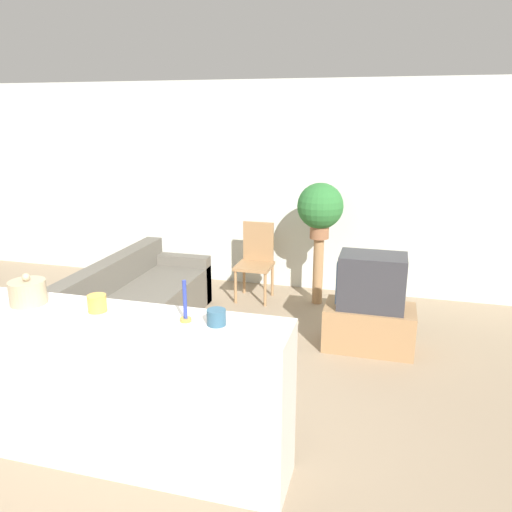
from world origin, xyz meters
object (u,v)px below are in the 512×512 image
object	(u,v)px
television	(371,281)
wooden_chair	(256,258)
decorative_bowl	(28,292)
couch	(138,305)
potted_plant	(320,207)

from	to	relation	value
television	wooden_chair	xyz separation A→B (m)	(-1.47, 1.09, -0.18)
wooden_chair	decorative_bowl	world-z (taller)	decorative_bowl
decorative_bowl	wooden_chair	bearing A→B (deg)	78.44
couch	decorative_bowl	size ratio (longest dim) A/B	8.78
couch	wooden_chair	xyz separation A→B (m)	(0.97, 1.31, 0.24)
couch	decorative_bowl	distance (m)	2.16
potted_plant	decorative_bowl	xyz separation A→B (m)	(-1.46, -3.27, -0.05)
television	potted_plant	bearing A→B (deg)	121.57
potted_plant	decorative_bowl	size ratio (longest dim) A/B	2.86
decorative_bowl	television	bearing A→B (deg)	45.50
television	decorative_bowl	xyz separation A→B (m)	(-2.13, -2.17, 0.45)
television	potted_plant	distance (m)	1.38
wooden_chair	potted_plant	distance (m)	1.05
couch	decorative_bowl	world-z (taller)	decorative_bowl
wooden_chair	decorative_bowl	bearing A→B (deg)	-101.56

